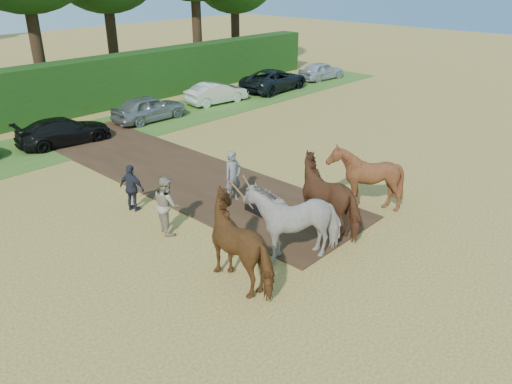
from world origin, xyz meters
TOP-DOWN VIEW (x-y plane):
  - ground at (0.00, 0.00)m, footprint 120.00×120.00m
  - earth_strip at (1.50, 7.00)m, footprint 4.50×17.00m
  - grass_verge at (0.00, 14.00)m, footprint 50.00×5.00m
  - hedgerow at (0.00, 18.50)m, footprint 46.00×1.60m
  - spectator_near at (-1.85, 3.14)m, footprint 0.99×1.11m
  - spectator_far at (-1.74, 5.25)m, footprint 0.70×1.08m
  - plough_team at (0.90, -0.50)m, footprint 7.79×5.47m
  - parked_cars at (3.81, 14.07)m, footprint 40.59×3.41m

SIDE VIEW (x-z plane):
  - ground at x=0.00m, z-range 0.00..0.00m
  - grass_verge at x=0.00m, z-range 0.00..0.03m
  - earth_strip at x=1.50m, z-range 0.00..0.05m
  - parked_cars at x=3.81m, z-range -0.05..1.43m
  - spectator_far at x=-1.74m, z-range 0.00..1.70m
  - spectator_near at x=-1.85m, z-range 0.00..1.89m
  - plough_team at x=0.90m, z-range -0.01..2.33m
  - hedgerow at x=0.00m, z-range 0.00..3.00m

